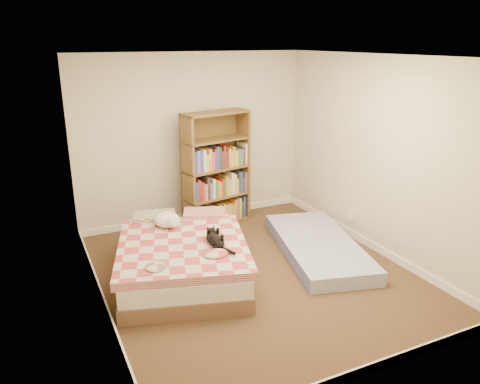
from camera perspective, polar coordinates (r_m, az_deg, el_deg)
name	(u,v)px	position (r m, az deg, el deg)	size (l,w,h in m)	color
room	(254,177)	(5.23, 1.77, 1.81)	(3.51, 4.01, 2.51)	#3E271A
bed	(182,256)	(5.60, -7.08, -7.72)	(1.86, 2.26, 0.52)	brown
bookshelf	(216,184)	(6.98, -2.95, 0.95)	(1.08, 0.54, 1.69)	brown
floor_mattress	(318,246)	(6.22, 9.48, -6.56)	(0.90, 2.00, 0.18)	#6873AD
black_cat	(214,239)	(5.28, -3.15, -5.73)	(0.24, 0.62, 0.14)	black
white_dog	(168,220)	(5.82, -8.79, -3.36)	(0.46, 0.46, 0.17)	silver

